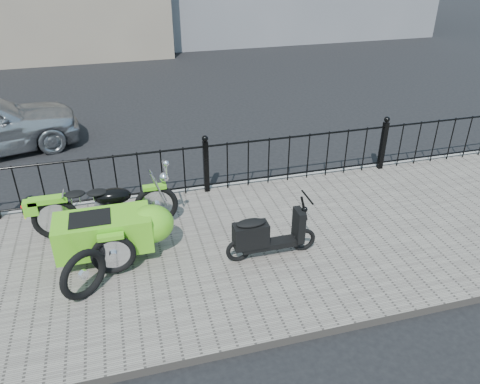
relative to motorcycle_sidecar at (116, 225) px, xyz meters
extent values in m
plane|color=black|center=(1.61, 0.18, -0.59)|extent=(120.00, 120.00, 0.00)
cube|color=#665E56|center=(1.61, -0.32, -0.53)|extent=(30.00, 3.80, 0.12)
cube|color=gray|center=(1.61, 1.62, -0.53)|extent=(30.00, 0.10, 0.12)
cylinder|color=black|center=(1.61, 1.48, 0.40)|extent=(14.00, 0.04, 0.04)
cylinder|color=black|center=(1.61, 1.48, -0.35)|extent=(14.00, 0.04, 0.04)
cube|color=black|center=(1.61, 1.48, 0.01)|extent=(0.09, 0.09, 0.96)
sphere|color=black|center=(1.61, 1.48, 0.55)|extent=(0.11, 0.11, 0.11)
cube|color=black|center=(5.11, 1.48, 0.01)|extent=(0.09, 0.09, 0.96)
sphere|color=black|center=(5.11, 1.48, 0.55)|extent=(0.11, 0.11, 0.11)
torus|color=black|center=(0.62, 0.61, -0.13)|extent=(0.69, 0.09, 0.69)
torus|color=black|center=(-0.88, 0.61, -0.13)|extent=(0.69, 0.09, 0.69)
torus|color=black|center=(-0.08, -0.53, -0.13)|extent=(0.60, 0.08, 0.60)
cube|color=gray|center=(-0.13, 0.61, -0.11)|extent=(0.34, 0.22, 0.24)
cylinder|color=black|center=(-0.13, 0.61, -0.18)|extent=(1.40, 0.04, 0.04)
ellipsoid|color=black|center=(-0.01, 0.61, 0.13)|extent=(0.54, 0.29, 0.26)
cylinder|color=silver|center=(0.80, 0.61, 0.49)|extent=(0.03, 0.56, 0.03)
cylinder|color=silver|center=(0.68, 0.61, 0.18)|extent=(0.25, 0.04, 0.59)
sphere|color=silver|center=(0.78, 0.61, 0.35)|extent=(0.15, 0.15, 0.15)
cube|color=#61C71F|center=(0.62, 0.61, 0.20)|extent=(0.36, 0.12, 0.06)
cube|color=#61C71F|center=(-0.93, 0.61, 0.21)|extent=(0.55, 0.16, 0.08)
ellipsoid|color=black|center=(-0.23, 0.61, 0.23)|extent=(0.31, 0.22, 0.08)
ellipsoid|color=black|center=(-0.55, 0.61, 0.25)|extent=(0.31, 0.22, 0.08)
sphere|color=red|center=(-1.28, 0.61, 0.15)|extent=(0.07, 0.07, 0.07)
cube|color=yellow|center=(-1.30, 0.71, -0.03)|extent=(0.02, 0.14, 0.10)
cube|color=#61C71F|center=(-0.18, -0.14, 0.00)|extent=(1.30, 0.62, 0.50)
ellipsoid|color=#61C71F|center=(0.47, -0.14, 0.02)|extent=(0.65, 0.60, 0.54)
cube|color=black|center=(-0.33, -0.14, 0.23)|extent=(0.55, 0.43, 0.06)
cube|color=#61C71F|center=(-0.08, -0.53, 0.16)|extent=(0.34, 0.11, 0.06)
torus|color=black|center=(2.60, -0.66, -0.29)|extent=(0.37, 0.06, 0.37)
torus|color=black|center=(1.62, -0.66, -0.29)|extent=(0.37, 0.06, 0.37)
cube|color=black|center=(2.11, -0.66, -0.28)|extent=(0.89, 0.20, 0.09)
cube|color=black|center=(1.80, -0.66, -0.07)|extent=(0.49, 0.23, 0.36)
ellipsoid|color=black|center=(1.80, -0.66, 0.13)|extent=(0.42, 0.21, 0.08)
cube|color=black|center=(2.51, -0.66, -0.03)|extent=(0.11, 0.27, 0.49)
cylinder|color=black|center=(2.57, -0.66, 0.24)|extent=(0.14, 0.04, 0.40)
cylinder|color=black|center=(2.61, -0.66, 0.42)|extent=(0.03, 0.39, 0.03)
torus|color=black|center=(-0.46, -0.85, -0.13)|extent=(0.59, 0.51, 0.69)
camera|label=1|loc=(0.21, -5.83, 3.64)|focal=35.00mm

